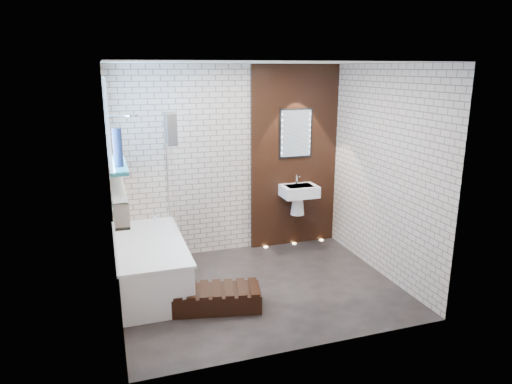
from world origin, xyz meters
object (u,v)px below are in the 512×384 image
object	(u,v)px
bath_screen	(171,173)
walnut_step	(217,299)
washbasin	(299,195)
bathtub	(150,264)
led_mirror	(296,133)

from	to	relation	value
bath_screen	walnut_step	size ratio (longest dim) A/B	1.48
washbasin	bath_screen	bearing A→B (deg)	-174.22
bathtub	led_mirror	distance (m)	2.68
washbasin	led_mirror	bearing A→B (deg)	90.00
bathtub	bath_screen	bearing A→B (deg)	51.10
bath_screen	washbasin	world-z (taller)	bath_screen
bathtub	led_mirror	bearing A→B (deg)	19.78
washbasin	led_mirror	distance (m)	0.88
bathtub	washbasin	distance (m)	2.32
bath_screen	washbasin	distance (m)	1.89
bath_screen	bathtub	bearing A→B (deg)	-128.90
bathtub	bath_screen	world-z (taller)	bath_screen
washbasin	led_mirror	size ratio (longest dim) A/B	0.83
bath_screen	walnut_step	bearing A→B (deg)	-77.22
led_mirror	washbasin	bearing A→B (deg)	-90.00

